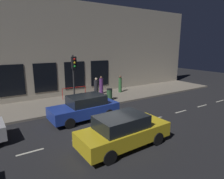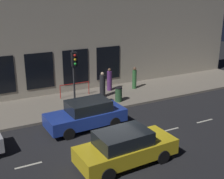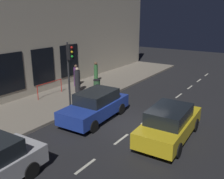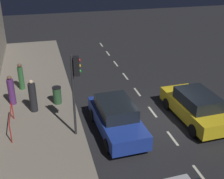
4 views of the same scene
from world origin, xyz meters
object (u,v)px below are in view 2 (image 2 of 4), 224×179
at_px(parked_car_0, 125,147).
at_px(parked_car_1, 86,114).
at_px(pedestrian_1, 102,86).
at_px(pedestrian_0, 134,78).
at_px(traffic_light, 74,68).
at_px(trash_bin, 119,94).
at_px(pedestrian_2, 109,80).

bearing_deg(parked_car_0, parked_car_1, 178.80).
bearing_deg(pedestrian_1, pedestrian_0, 176.27).
xyz_separation_m(traffic_light, pedestrian_1, (1.99, -2.78, -2.03)).
distance_m(traffic_light, parked_car_1, 2.90).
bearing_deg(parked_car_0, trash_bin, 151.29).
height_order(parked_car_0, pedestrian_1, pedestrian_1).
bearing_deg(parked_car_0, pedestrian_0, 144.00).
bearing_deg(pedestrian_0, parked_car_0, 65.50).
height_order(traffic_light, pedestrian_1, traffic_light).
distance_m(traffic_light, parked_car_0, 6.48).
xyz_separation_m(parked_car_0, pedestrian_2, (9.23, -3.91, 0.15)).
bearing_deg(pedestrian_0, traffic_light, 33.66).
bearing_deg(traffic_light, pedestrian_2, -51.30).
relative_size(parked_car_0, trash_bin, 4.58).
bearing_deg(pedestrian_2, traffic_light, -165.87).
bearing_deg(pedestrian_0, pedestrian_1, 21.55).
distance_m(traffic_light, pedestrian_2, 5.44).
relative_size(parked_car_1, pedestrian_2, 2.64).
bearing_deg(pedestrian_1, pedestrian_2, -150.83).
height_order(parked_car_0, trash_bin, parked_car_0).
bearing_deg(pedestrian_2, pedestrian_1, -159.26).
xyz_separation_m(pedestrian_0, trash_bin, (-1.98, 2.47, -0.30)).
height_order(parked_car_0, pedestrian_2, pedestrian_2).
bearing_deg(parked_car_1, pedestrian_0, -55.20).
relative_size(parked_car_1, pedestrian_1, 2.47).
relative_size(traffic_light, pedestrian_2, 2.30).
relative_size(traffic_light, trash_bin, 3.94).
height_order(parked_car_0, pedestrian_0, pedestrian_0).
relative_size(traffic_light, parked_car_0, 0.86).
distance_m(pedestrian_0, trash_bin, 3.17).
bearing_deg(pedestrian_1, parked_car_1, 37.26).
distance_m(pedestrian_2, trash_bin, 2.54).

